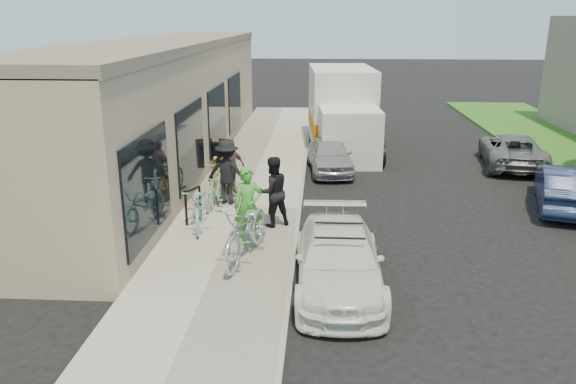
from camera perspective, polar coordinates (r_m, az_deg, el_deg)
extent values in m
plane|color=black|center=(12.02, 2.68, -7.02)|extent=(120.00, 120.00, 0.00)
cube|color=#A4A094|center=(14.93, -4.84, -1.79)|extent=(3.00, 34.00, 0.15)
cube|color=gray|center=(14.79, 1.12, -1.95)|extent=(0.12, 34.00, 0.13)
cube|color=tan|center=(19.91, -12.32, 8.44)|extent=(3.50, 20.00, 4.00)
cube|color=#78695A|center=(19.71, -12.72, 14.48)|extent=(3.60, 20.00, 0.25)
cube|color=black|center=(12.00, -14.06, 0.58)|extent=(0.06, 3.00, 2.20)
cube|color=black|center=(15.73, -9.82, 4.79)|extent=(0.06, 3.00, 2.20)
cube|color=black|center=(19.57, -7.21, 7.36)|extent=(0.06, 3.00, 2.20)
cube|color=black|center=(23.47, -5.43, 9.08)|extent=(0.06, 3.00, 2.20)
cylinder|color=black|center=(13.65, -10.32, -1.71)|extent=(0.06, 0.06, 0.83)
cylinder|color=black|center=(14.06, -8.93, -1.06)|extent=(0.06, 0.06, 0.83)
cylinder|color=black|center=(13.73, -9.70, 0.26)|extent=(0.28, 0.53, 0.06)
cube|color=black|center=(18.65, -6.93, 3.77)|extent=(0.60, 0.42, 0.91)
cube|color=black|center=(18.93, -6.40, 3.99)|extent=(0.60, 0.42, 0.91)
cube|color=black|center=(18.62, -6.99, 3.88)|extent=(0.47, 0.30, 0.65)
imported|color=white|center=(10.73, 5.15, -6.82)|extent=(1.71, 4.01, 1.15)
cylinder|color=black|center=(10.10, 5.30, -4.74)|extent=(0.91, 0.04, 0.04)
cylinder|color=black|center=(10.81, 5.18, -3.20)|extent=(0.91, 0.04, 0.04)
imported|color=#A0A0A5|center=(18.72, 4.26, 3.76)|extent=(1.67, 3.44, 1.13)
cube|color=silver|center=(19.71, 6.25, 5.61)|extent=(2.19, 2.19, 1.94)
cube|color=black|center=(19.63, 6.29, 6.77)|extent=(1.89, 0.20, 0.92)
cube|color=silver|center=(22.60, 5.40, 8.73)|extent=(2.65, 4.45, 2.97)
cube|color=#C0640B|center=(22.71, 5.35, 7.07)|extent=(2.68, 4.48, 0.56)
cylinder|color=black|center=(19.24, 3.34, 3.67)|extent=(0.31, 0.83, 0.82)
cylinder|color=black|center=(19.49, 9.37, 3.64)|extent=(0.31, 0.83, 0.82)
cylinder|color=black|center=(20.33, 3.13, 4.42)|extent=(0.31, 0.83, 0.82)
cylinder|color=black|center=(20.57, 8.84, 4.39)|extent=(0.31, 0.83, 0.82)
cylinder|color=black|center=(24.13, 2.54, 6.50)|extent=(0.31, 0.83, 0.82)
cylinder|color=black|center=(24.33, 7.39, 6.46)|extent=(0.31, 0.83, 0.82)
imported|color=#162143|center=(16.75, 26.29, 0.44)|extent=(2.25, 3.84, 1.20)
imported|color=#5B5E60|center=(20.84, 21.81, 3.97)|extent=(2.51, 4.35, 1.14)
imported|color=silver|center=(11.56, -4.22, -3.89)|extent=(1.30, 2.51, 1.25)
imported|color=green|center=(12.27, -4.08, -1.44)|extent=(0.71, 0.55, 1.73)
imported|color=black|center=(13.30, -1.59, 0.05)|extent=(1.04, 0.97, 1.70)
imported|color=#80BEB7|center=(14.85, -7.39, 0.21)|extent=(0.65, 1.59, 0.93)
imported|color=#80BEB7|center=(13.50, -9.12, -1.43)|extent=(1.06, 2.04, 1.02)
imported|color=gold|center=(15.77, -7.43, 1.46)|extent=(0.69, 1.80, 1.05)
imported|color=black|center=(15.00, -6.19, 2.02)|extent=(1.22, 0.84, 1.73)
imported|color=brown|center=(15.88, -5.86, 2.54)|extent=(0.93, 0.87, 1.53)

